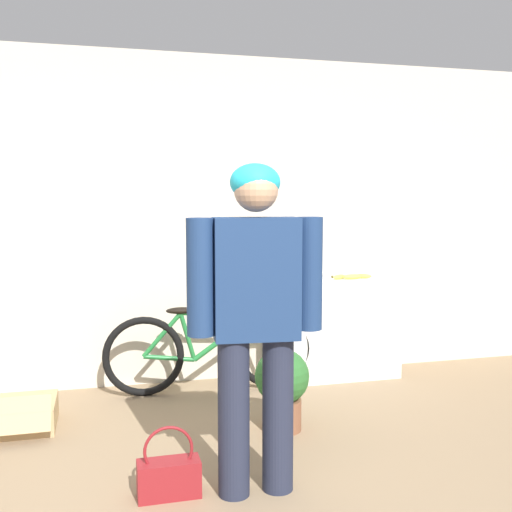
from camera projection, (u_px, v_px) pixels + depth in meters
name	position (u px, v px, depth m)	size (l,w,h in m)	color
wall_back	(154.00, 221.00, 4.70)	(8.00, 0.07, 2.60)	beige
side_shelf	(332.00, 328.00, 4.92)	(1.08, 0.37, 0.82)	white
person	(256.00, 306.00, 2.94)	(0.68, 0.25, 1.65)	#23283D
bicycle	(210.00, 350.00, 4.56)	(1.60, 0.46, 0.68)	black
banana	(351.00, 277.00, 4.89)	(0.35, 0.10, 0.04)	#EAD64C
handbag	(169.00, 475.00, 2.97)	(0.31, 0.14, 0.36)	maroon
cardboard_box	(15.00, 415.00, 3.85)	(0.51, 0.51, 0.26)	tan
potted_plant	(282.00, 385.00, 3.81)	(0.35, 0.35, 0.52)	brown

